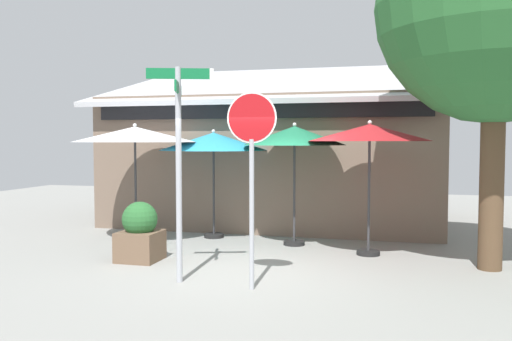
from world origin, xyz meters
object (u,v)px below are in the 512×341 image
(stop_sign, at_px, (252,154))
(patio_umbrella_forest_green_right, at_px, (295,137))
(patio_umbrella_teal_center, at_px, (213,142))
(sidewalk_planter, at_px, (140,233))
(street_sign_post, at_px, (179,151))
(patio_umbrella_crimson_far_right, at_px, (370,134))
(patio_umbrella_ivory_left, at_px, (135,135))

(stop_sign, height_order, patio_umbrella_forest_green_right, stop_sign)
(stop_sign, relative_size, patio_umbrella_forest_green_right, 1.13)
(patio_umbrella_teal_center, distance_m, patio_umbrella_forest_green_right, 1.94)
(stop_sign, relative_size, sidewalk_planter, 2.67)
(street_sign_post, height_order, stop_sign, street_sign_post)
(patio_umbrella_teal_center, distance_m, patio_umbrella_crimson_far_right, 3.57)
(street_sign_post, xyz_separation_m, stop_sign, (1.17, -0.10, -0.04))
(street_sign_post, xyz_separation_m, sidewalk_planter, (-1.26, 1.17, -1.51))
(patio_umbrella_ivory_left, height_order, patio_umbrella_crimson_far_right, patio_umbrella_crimson_far_right)
(stop_sign, xyz_separation_m, patio_umbrella_ivory_left, (-3.34, 2.87, 0.31))
(street_sign_post, height_order, sidewalk_planter, street_sign_post)
(patio_umbrella_teal_center, height_order, sidewalk_planter, patio_umbrella_teal_center)
(street_sign_post, bearing_deg, stop_sign, -5.06)
(sidewalk_planter, bearing_deg, stop_sign, -27.62)
(patio_umbrella_teal_center, relative_size, patio_umbrella_forest_green_right, 0.95)
(street_sign_post, bearing_deg, patio_umbrella_teal_center, 101.21)
(stop_sign, xyz_separation_m, patio_umbrella_teal_center, (-1.90, 3.78, 0.16))
(patio_umbrella_teal_center, xyz_separation_m, patio_umbrella_forest_green_right, (1.90, -0.39, 0.11))
(street_sign_post, distance_m, patio_umbrella_crimson_far_right, 3.83)
(patio_umbrella_ivory_left, relative_size, patio_umbrella_forest_green_right, 1.03)
(patio_umbrella_crimson_far_right, relative_size, sidewalk_planter, 2.38)
(stop_sign, height_order, patio_umbrella_crimson_far_right, stop_sign)
(stop_sign, xyz_separation_m, sidewalk_planter, (-2.43, 1.27, -1.47))
(stop_sign, height_order, patio_umbrella_teal_center, stop_sign)
(stop_sign, relative_size, patio_umbrella_teal_center, 1.18)
(street_sign_post, bearing_deg, patio_umbrella_crimson_far_right, 44.98)
(patio_umbrella_forest_green_right, bearing_deg, patio_umbrella_ivory_left, -171.08)
(street_sign_post, height_order, patio_umbrella_ivory_left, street_sign_post)
(patio_umbrella_ivory_left, xyz_separation_m, patio_umbrella_crimson_far_right, (4.87, -0.07, 0.01))
(patio_umbrella_crimson_far_right, distance_m, sidewalk_planter, 4.61)
(patio_umbrella_ivory_left, bearing_deg, sidewalk_planter, -60.41)
(street_sign_post, bearing_deg, sidewalk_planter, 137.19)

